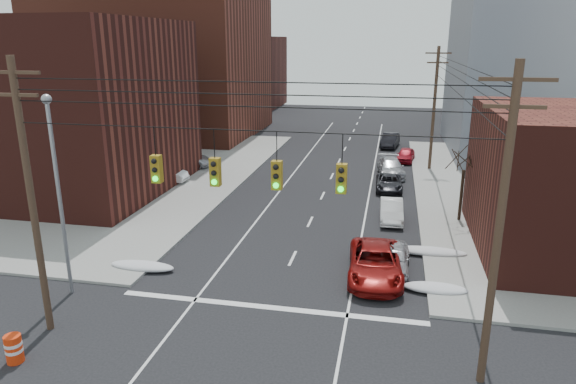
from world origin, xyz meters
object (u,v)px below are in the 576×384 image
at_px(lot_car_c, 119,175).
at_px(construction_barrel, 14,348).
at_px(parked_car_a, 394,258).
at_px(parked_car_d, 391,167).
at_px(lot_car_b, 184,160).
at_px(parked_car_c, 389,183).
at_px(parked_car_f, 390,140).
at_px(lot_car_a, 162,173).
at_px(lot_car_d, 127,171).
at_px(red_pickup, 375,263).
at_px(parked_car_e, 406,155).
at_px(parked_car_b, 391,211).

relative_size(lot_car_c, construction_barrel, 4.19).
distance_m(parked_car_a, parked_car_d, 19.60).
bearing_deg(construction_barrel, lot_car_b, 100.51).
bearing_deg(parked_car_c, lot_car_b, 167.30).
distance_m(parked_car_f, lot_car_b, 23.17).
bearing_deg(lot_car_a, construction_barrel, -166.37).
bearing_deg(lot_car_a, parked_car_c, -83.42).
relative_size(lot_car_a, lot_car_d, 1.12).
xyz_separation_m(red_pickup, lot_car_d, (-21.43, 14.62, 0.02)).
height_order(lot_car_d, construction_barrel, lot_car_d).
bearing_deg(lot_car_c, red_pickup, -107.40).
relative_size(parked_car_a, lot_car_a, 0.89).
bearing_deg(lot_car_b, parked_car_e, -79.15).
bearing_deg(construction_barrel, parked_car_b, 54.11).
bearing_deg(lot_car_c, parked_car_b, -86.95).
xyz_separation_m(parked_car_d, parked_car_f, (-0.24, 12.68, 0.02)).
bearing_deg(red_pickup, lot_car_c, 145.14).
height_order(parked_car_b, construction_barrel, parked_car_b).
xyz_separation_m(red_pickup, lot_car_b, (-18.27, 19.54, 0.06)).
distance_m(red_pickup, parked_car_e, 26.62).
xyz_separation_m(parked_car_a, lot_car_d, (-22.36, 13.47, 0.15)).
bearing_deg(parked_car_f, lot_car_a, -126.55).
bearing_deg(lot_car_d, lot_car_a, -84.55).
height_order(parked_car_c, parked_car_e, parked_car_e).
bearing_deg(parked_car_c, parked_car_b, -90.04).
relative_size(red_pickup, parked_car_f, 1.22).
distance_m(lot_car_a, lot_car_b, 5.21).
distance_m(lot_car_a, lot_car_c, 3.48).
distance_m(red_pickup, construction_barrel, 16.15).
bearing_deg(parked_car_f, lot_car_c, -129.92).
height_order(red_pickup, parked_car_a, red_pickup).
relative_size(red_pickup, lot_car_c, 1.25).
height_order(parked_car_c, lot_car_b, lot_car_b).
distance_m(parked_car_e, lot_car_d, 26.19).
height_order(parked_car_b, lot_car_a, lot_car_a).
bearing_deg(parked_car_a, parked_car_b, 93.24).
relative_size(lot_car_a, lot_car_b, 0.85).
height_order(parked_car_a, parked_car_e, parked_car_e).
xyz_separation_m(lot_car_a, lot_car_d, (-3.31, 0.29, -0.05)).
xyz_separation_m(parked_car_f, lot_car_a, (-18.40, -19.09, 0.09)).
bearing_deg(parked_car_a, lot_car_d, 150.45).
distance_m(lot_car_c, lot_car_d, 1.25).
bearing_deg(red_pickup, parked_car_a, 47.90).
xyz_separation_m(parked_car_f, construction_barrel, (-13.11, -43.24, -0.21)).
bearing_deg(parked_car_e, construction_barrel, -104.62).
bearing_deg(red_pickup, lot_car_d, 142.75).
bearing_deg(parked_car_e, red_pickup, -86.67).
height_order(parked_car_a, parked_car_d, parked_car_d).
distance_m(parked_car_c, lot_car_c, 22.06).
distance_m(parked_car_b, parked_car_d, 11.88).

